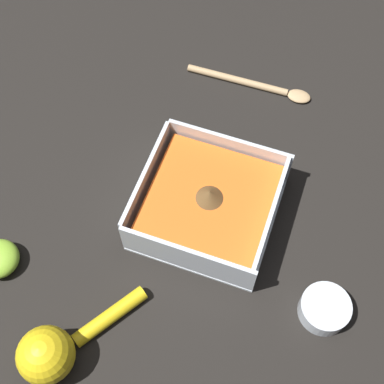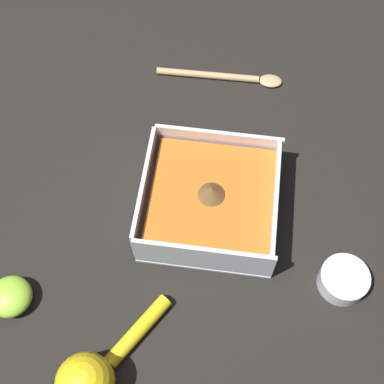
{
  "view_description": "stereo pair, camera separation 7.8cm",
  "coord_description": "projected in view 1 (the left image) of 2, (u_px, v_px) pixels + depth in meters",
  "views": [
    {
      "loc": [
        0.1,
        -0.3,
        0.73
      ],
      "look_at": [
        -0.03,
        0.06,
        0.04
      ],
      "focal_mm": 50.0,
      "sensor_mm": 36.0,
      "label": 1
    },
    {
      "loc": [
        0.02,
        -0.32,
        0.73
      ],
      "look_at": [
        -0.03,
        0.06,
        0.04
      ],
      "focal_mm": 50.0,
      "sensor_mm": 36.0,
      "label": 2
    }
  ],
  "objects": [
    {
      "name": "ground_plane",
      "position": [
        198.0,
        241.0,
        0.79
      ],
      "size": [
        4.0,
        4.0,
        0.0
      ],
      "primitive_type": "plane",
      "color": "black"
    },
    {
      "name": "wooden_spoon",
      "position": [
        256.0,
        85.0,
        0.92
      ],
      "size": [
        0.22,
        0.03,
        0.01
      ],
      "rotation": [
        0.0,
        0.0,
        0.02
      ],
      "color": "tan",
      "rests_on": "ground_plane"
    },
    {
      "name": "spice_bowl",
      "position": [
        324.0,
        309.0,
        0.72
      ],
      "size": [
        0.07,
        0.07,
        0.03
      ],
      "color": "silver",
      "rests_on": "ground_plane"
    },
    {
      "name": "square_dish",
      "position": [
        207.0,
        204.0,
        0.79
      ],
      "size": [
        0.19,
        0.19,
        0.07
      ],
      "color": "silver",
      "rests_on": "ground_plane"
    },
    {
      "name": "lemon_squeezer",
      "position": [
        53.0,
        351.0,
        0.68
      ],
      "size": [
        0.13,
        0.17,
        0.07
      ],
      "rotation": [
        0.0,
        0.0,
        4.14
      ],
      "color": "yellow",
      "rests_on": "ground_plane"
    }
  ]
}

